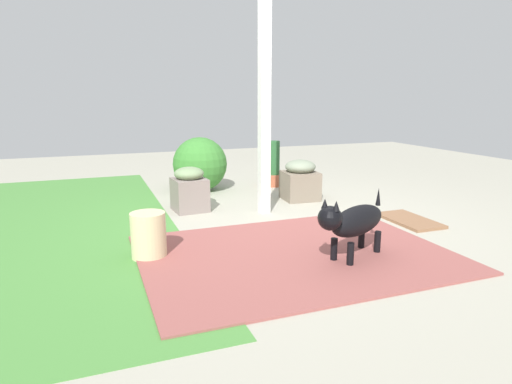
% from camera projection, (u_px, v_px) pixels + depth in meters
% --- Properties ---
extents(ground_plane, '(12.00, 12.00, 0.00)m').
position_uv_depth(ground_plane, '(278.00, 221.00, 4.46)').
color(ground_plane, '#A6A291').
extents(brick_path, '(1.80, 2.40, 0.02)m').
position_uv_depth(brick_path, '(295.00, 254.00, 3.53)').
color(brick_path, '#934F4A').
rests_on(brick_path, ground).
extents(lawn_patch, '(5.20, 2.80, 0.01)m').
position_uv_depth(lawn_patch, '(20.00, 230.00, 4.17)').
color(lawn_patch, '#4A893C').
rests_on(lawn_patch, ground).
extents(porch_pillar, '(0.11, 0.11, 2.37)m').
position_uv_depth(porch_pillar, '(264.00, 101.00, 4.54)').
color(porch_pillar, white).
rests_on(porch_pillar, ground).
extents(stone_planter_nearest, '(0.42, 0.43, 0.49)m').
position_uv_depth(stone_planter_nearest, '(300.00, 180.00, 5.35)').
color(stone_planter_nearest, '#7C6E5D').
rests_on(stone_planter_nearest, ground).
extents(stone_planter_mid, '(0.39, 0.38, 0.49)m').
position_uv_depth(stone_planter_mid, '(190.00, 189.00, 4.83)').
color(stone_planter_mid, gray).
rests_on(stone_planter_mid, ground).
extents(round_shrub, '(0.71, 0.71, 0.71)m').
position_uv_depth(round_shrub, '(200.00, 164.00, 5.82)').
color(round_shrub, '#397C2F').
rests_on(round_shrub, ground).
extents(terracotta_pot_tall, '(0.29, 0.29, 0.63)m').
position_uv_depth(terracotta_pot_tall, '(274.00, 170.00, 6.17)').
color(terracotta_pot_tall, '#A25237').
rests_on(terracotta_pot_tall, ground).
extents(dog, '(0.46, 0.75, 0.53)m').
position_uv_depth(dog, '(354.00, 221.00, 3.36)').
color(dog, black).
rests_on(dog, ground).
extents(ceramic_urn, '(0.27, 0.27, 0.36)m').
position_uv_depth(ceramic_urn, '(148.00, 235.00, 3.44)').
color(ceramic_urn, beige).
rests_on(ceramic_urn, ground).
extents(doormat, '(0.68, 0.37, 0.03)m').
position_uv_depth(doormat, '(409.00, 220.00, 4.45)').
color(doormat, '#885F41').
rests_on(doormat, ground).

